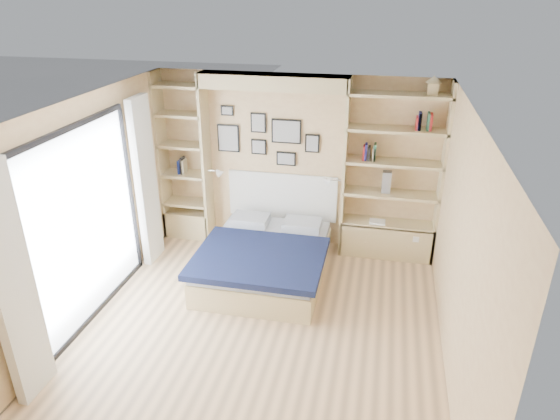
# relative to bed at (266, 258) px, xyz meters

# --- Properties ---
(ground) EXTENTS (4.50, 4.50, 0.00)m
(ground) POSITION_rel_bed_xyz_m (0.20, -1.16, -0.27)
(ground) COLOR #E3B885
(ground) RESTS_ON ground
(room_shell) EXTENTS (4.50, 4.50, 4.50)m
(room_shell) POSITION_rel_bed_xyz_m (-0.18, 0.36, 0.81)
(room_shell) COLOR #E0BE86
(room_shell) RESTS_ON ground
(bed) EXTENTS (1.61, 2.07, 1.07)m
(bed) POSITION_rel_bed_xyz_m (0.00, 0.00, 0.00)
(bed) COLOR tan
(bed) RESTS_ON ground
(photo_gallery) EXTENTS (1.48, 0.02, 0.82)m
(photo_gallery) POSITION_rel_bed_xyz_m (-0.25, 1.06, 1.34)
(photo_gallery) COLOR black
(photo_gallery) RESTS_ON ground
(reading_lamps) EXTENTS (1.92, 0.12, 0.15)m
(reading_lamps) POSITION_rel_bed_xyz_m (-0.10, 0.84, 0.84)
(reading_lamps) COLOR silver
(reading_lamps) RESTS_ON ground
(shelf_decor) EXTENTS (3.56, 0.23, 2.03)m
(shelf_decor) POSITION_rel_bed_xyz_m (1.25, 0.90, 1.41)
(shelf_decor) COLOR #A51E1E
(shelf_decor) RESTS_ON ground
(deck_chair) EXTENTS (0.60, 0.83, 0.76)m
(deck_chair) POSITION_rel_bed_xyz_m (-2.90, -0.45, 0.10)
(deck_chair) COLOR tan
(deck_chair) RESTS_ON ground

